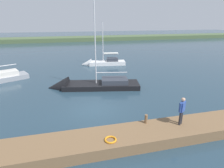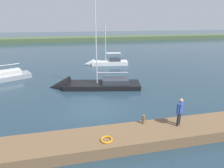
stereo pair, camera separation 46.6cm
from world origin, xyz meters
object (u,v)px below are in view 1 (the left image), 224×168
life_ring_buoy (111,140)px  mooring_post_near (146,119)px  person_on_dock (182,109)px  sailboat_outer_mooring (101,64)px  sailboat_behind_pier (87,87)px

life_ring_buoy → mooring_post_near: bearing=-154.8°
life_ring_buoy → person_on_dock: size_ratio=0.37×
life_ring_buoy → person_on_dock: (-4.54, -0.57, 0.98)m
life_ring_buoy → sailboat_outer_mooring: bearing=-99.1°
person_on_dock → life_ring_buoy: bearing=-118.0°
mooring_post_near → sailboat_behind_pier: (2.70, -8.97, -0.84)m
mooring_post_near → sailboat_behind_pier: size_ratio=0.06×
mooring_post_near → person_on_dock: 2.22m
mooring_post_near → sailboat_outer_mooring: 18.77m
sailboat_outer_mooring → sailboat_behind_pier: sailboat_behind_pier is taller
life_ring_buoy → sailboat_outer_mooring: sailboat_outer_mooring is taller
life_ring_buoy → sailboat_behind_pier: sailboat_behind_pier is taller
sailboat_outer_mooring → sailboat_behind_pier: size_ratio=0.73×
sailboat_outer_mooring → person_on_dock: 19.48m
mooring_post_near → life_ring_buoy: 2.82m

